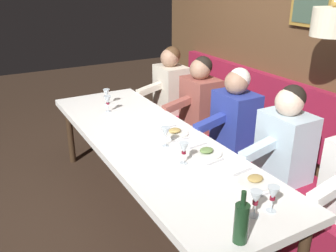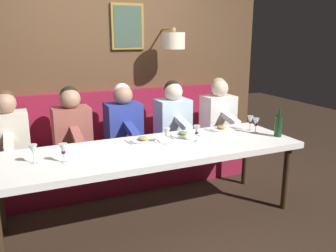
% 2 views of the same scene
% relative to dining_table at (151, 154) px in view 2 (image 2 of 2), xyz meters
% --- Properties ---
extents(ground_plane, '(12.00, 12.00, 0.00)m').
position_rel_dining_table_xyz_m(ground_plane, '(0.00, 0.00, -0.68)').
color(ground_plane, '#332319').
extents(dining_table, '(0.90, 2.90, 0.74)m').
position_rel_dining_table_xyz_m(dining_table, '(0.00, 0.00, 0.00)').
color(dining_table, white).
rests_on(dining_table, ground_plane).
extents(banquette_bench, '(0.52, 3.10, 0.45)m').
position_rel_dining_table_xyz_m(banquette_bench, '(0.89, 0.00, -0.46)').
color(banquette_bench, maroon).
rests_on(banquette_bench, ground_plane).
extents(back_wall_panel, '(0.59, 4.30, 2.90)m').
position_rel_dining_table_xyz_m(back_wall_panel, '(1.46, -0.01, 0.68)').
color(back_wall_panel, brown).
rests_on(back_wall_panel, ground_plane).
extents(diner_nearest, '(0.60, 0.40, 0.79)m').
position_rel_dining_table_xyz_m(diner_nearest, '(0.88, -1.28, 0.13)').
color(diner_nearest, white).
rests_on(diner_nearest, banquette_bench).
extents(diner_near, '(0.60, 0.40, 0.79)m').
position_rel_dining_table_xyz_m(diner_near, '(0.88, -0.63, 0.13)').
color(diner_near, silver).
rests_on(diner_near, banquette_bench).
extents(diner_middle, '(0.60, 0.40, 0.79)m').
position_rel_dining_table_xyz_m(diner_middle, '(0.88, -0.00, 0.13)').
color(diner_middle, '#283893').
rests_on(diner_middle, banquette_bench).
extents(diner_far, '(0.60, 0.40, 0.79)m').
position_rel_dining_table_xyz_m(diner_far, '(0.88, 0.59, 0.13)').
color(diner_far, '#934C42').
rests_on(diner_far, banquette_bench).
extents(diner_farthest, '(0.60, 0.40, 0.79)m').
position_rel_dining_table_xyz_m(diner_farthest, '(0.88, 1.22, 0.13)').
color(diner_farthest, beige).
rests_on(diner_farthest, banquette_bench).
extents(place_setting_0, '(0.24, 0.33, 0.05)m').
position_rel_dining_table_xyz_m(place_setting_0, '(0.24, -0.45, 0.07)').
color(place_setting_0, white).
rests_on(place_setting_0, dining_table).
extents(place_setting_1, '(0.24, 0.32, 0.05)m').
position_rel_dining_table_xyz_m(place_setting_1, '(0.28, -0.95, 0.07)').
color(place_setting_1, white).
rests_on(place_setting_1, dining_table).
extents(place_setting_2, '(0.24, 0.32, 0.05)m').
position_rel_dining_table_xyz_m(place_setting_2, '(0.23, 0.00, 0.07)').
color(place_setting_2, white).
rests_on(place_setting_2, dining_table).
extents(wine_glass_0, '(0.07, 0.07, 0.16)m').
position_rel_dining_table_xyz_m(wine_glass_0, '(0.03, -1.22, 0.17)').
color(wine_glass_0, silver).
rests_on(wine_glass_0, dining_table).
extents(wine_glass_1, '(0.07, 0.07, 0.16)m').
position_rel_dining_table_xyz_m(wine_glass_1, '(0.15, -1.24, 0.17)').
color(wine_glass_1, silver).
rests_on(wine_glass_1, dining_table).
extents(wine_glass_2, '(0.07, 0.07, 0.16)m').
position_rel_dining_table_xyz_m(wine_glass_2, '(0.01, -0.49, 0.17)').
color(wine_glass_2, silver).
rests_on(wine_glass_2, dining_table).
extents(wine_glass_3, '(0.07, 0.07, 0.16)m').
position_rel_dining_table_xyz_m(wine_glass_3, '(0.04, -0.18, 0.18)').
color(wine_glass_3, silver).
rests_on(wine_glass_3, dining_table).
extents(wine_glass_4, '(0.07, 0.07, 0.16)m').
position_rel_dining_table_xyz_m(wine_glass_4, '(-0.00, 1.04, 0.18)').
color(wine_glass_4, silver).
rests_on(wine_glass_4, dining_table).
extents(wine_glass_5, '(0.07, 0.07, 0.16)m').
position_rel_dining_table_xyz_m(wine_glass_5, '(-0.07, 0.81, 0.17)').
color(wine_glass_5, silver).
rests_on(wine_glass_5, dining_table).
extents(wine_bottle, '(0.08, 0.08, 0.30)m').
position_rel_dining_table_xyz_m(wine_bottle, '(-0.18, -1.35, 0.18)').
color(wine_bottle, '#19381E').
rests_on(wine_bottle, dining_table).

